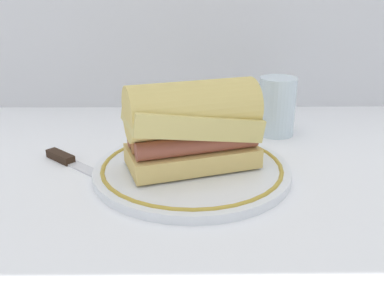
{
  "coord_description": "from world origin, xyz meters",
  "views": [
    {
      "loc": [
        0.02,
        -0.55,
        0.25
      ],
      "look_at": [
        0.02,
        -0.01,
        0.04
      ],
      "focal_mm": 39.54,
      "sensor_mm": 36.0,
      "label": 1
    }
  ],
  "objects_px": {
    "sausage_sandwich": "(192,124)",
    "plate": "(192,169)",
    "drinking_glass": "(277,110)",
    "butter_knife": "(71,162)"
  },
  "relations": [
    {
      "from": "sausage_sandwich",
      "to": "plate",
      "type": "bearing_deg",
      "value": 161.87
    },
    {
      "from": "sausage_sandwich",
      "to": "drinking_glass",
      "type": "bearing_deg",
      "value": 30.23
    },
    {
      "from": "drinking_glass",
      "to": "sausage_sandwich",
      "type": "bearing_deg",
      "value": -131.65
    },
    {
      "from": "drinking_glass",
      "to": "butter_knife",
      "type": "height_order",
      "value": "drinking_glass"
    },
    {
      "from": "plate",
      "to": "butter_knife",
      "type": "height_order",
      "value": "plate"
    },
    {
      "from": "plate",
      "to": "butter_knife",
      "type": "bearing_deg",
      "value": 169.66
    },
    {
      "from": "drinking_glass",
      "to": "butter_knife",
      "type": "relative_size",
      "value": 0.89
    },
    {
      "from": "plate",
      "to": "butter_knife",
      "type": "distance_m",
      "value": 0.18
    },
    {
      "from": "butter_knife",
      "to": "plate",
      "type": "bearing_deg",
      "value": -10.34
    },
    {
      "from": "plate",
      "to": "sausage_sandwich",
      "type": "bearing_deg",
      "value": 0.0
    }
  ]
}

